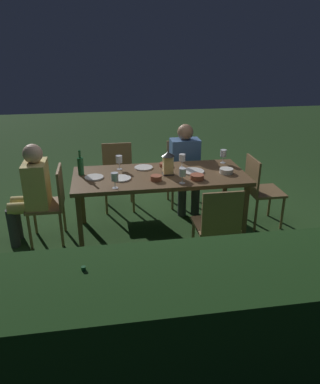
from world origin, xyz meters
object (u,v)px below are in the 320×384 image
Objects in this scene: chair_head_far at (51,201)px; side_table at (83,346)px; bowl_bread at (197,177)px; bowl_dip at (166,165)px; ice_bucket at (79,304)px; person_in_blue at (186,163)px; bowl_salad at (156,178)px; chair_side_left_a at (182,169)px; plate_a at (94,177)px; green_bottle_on_table at (81,166)px; bowl_olives at (226,171)px; lantern_centerpiece at (168,162)px; wine_glass_e at (182,173)px; chair_side_left_b at (118,173)px; wine_glass_d at (182,158)px; chair_head_near at (260,188)px; chair_side_right_a at (218,224)px; plate_c at (121,178)px; wine_glass_c at (223,154)px; plate_d at (144,168)px; plate_b at (193,171)px; person_in_mustard at (32,190)px; dining_table at (160,179)px; wine_glass_a at (115,178)px; wine_glass_b at (119,160)px.

chair_head_far is 2.22m from side_table.
bowl_bread is 0.56m from bowl_dip.
ice_bucket reaches higher than bowl_dip.
bowl_salad is at bearing 57.48° from person_in_blue.
plate_a is (1.19, 0.82, 0.26)m from chair_side_left_a.
ice_bucket is at bearing 91.73° from green_bottle_on_table.
bowl_dip is (0.65, -0.35, -0.01)m from bowl_olives.
person_in_blue is 4.34× the size of lantern_centerpiece.
wine_glass_e is 0.25× the size of side_table.
bowl_salad is (-0.37, 1.01, 0.28)m from chair_side_left_b.
wine_glass_d is at bearing -101.89° from wine_glass_e.
green_bottle_on_table reaches higher than chair_head_near.
chair_side_right_a reaches higher than plate_c.
bowl_salad reaches higher than bowl_bread.
wine_glass_c is (-0.40, 0.53, 0.37)m from chair_side_left_a.
side_table is (1.27, 1.36, -0.03)m from chair_side_right_a.
person_in_blue is 0.72m from plate_d.
plate_b is 1.71× the size of bowl_bread.
chair_side_left_a is 2.06m from person_in_mustard.
plate_a is at bearing 27.83° from person_in_blue.
dining_table is at bearing -58.67° from wine_glass_e.
plate_c is (0.54, 0.07, -0.14)m from lantern_centerpiece.
chair_side_right_a is 1.88m from ice_bucket.
plate_a is (0.22, -0.34, -0.11)m from wine_glass_a.
chair_side_left_a is at bearing -102.55° from wine_glass_e.
chair_side_left_b is at bearing -61.54° from dining_table.
person_in_mustard is 3.96× the size of green_bottle_on_table.
bowl_salad is 0.36× the size of ice_bucket.
dining_table is 2.92× the size of side_table.
green_bottle_on_table reaches higher than chair_head_far.
chair_head_near reaches higher than side_table.
bowl_bread is at bearing 85.52° from person_in_blue.
chair_head_near is at bearing -169.02° from wine_glass_a.
wine_glass_c is (-2.08, -0.29, 0.37)m from chair_head_far.
wine_glass_e is (0.25, 0.94, 0.21)m from person_in_blue.
dining_table is at bearing -180.00° from person_in_mustard.
wine_glass_e is at bearing 121.33° from dining_table.
lantern_centerpiece is 0.60m from wine_glass_b.
bowl_olives is 2.65m from side_table.
wine_glass_c is 1.03m from bowl_salad.
plate_d is at bearing 32.18° from person_in_blue.
chair_side_left_a is 1.64m from chair_side_right_a.
bowl_dip is (0.33, -1.09, 0.27)m from chair_side_right_a.
plate_c is at bearing 89.61° from wine_glass_b.
chair_side_right_a is 1.19m from plate_c.
side_table is at bearing 67.20° from lantern_centerpiece.
bowl_olives is (-0.57, -0.23, -0.09)m from wine_glass_e.
green_bottle_on_table is 1.94× the size of bowl_dip.
bowl_dip is (0.28, -0.25, 0.02)m from plate_b.
wine_glass_a is 1.32m from bowl_olives.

